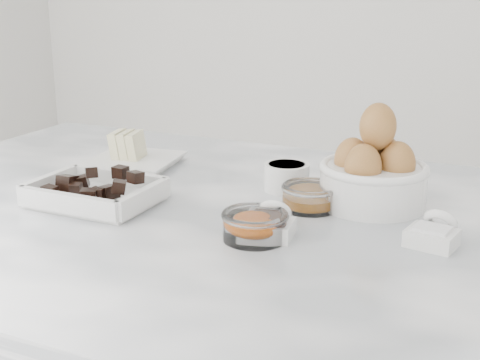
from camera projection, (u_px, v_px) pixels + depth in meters
name	position (u px, v px, depth m)	size (l,w,h in m)	color
marble_slab	(219.00, 223.00, 0.98)	(1.20, 0.80, 0.04)	white
chocolate_dish	(95.00, 190.00, 0.99)	(0.18, 0.14, 0.05)	white
butter_plate	(134.00, 154.00, 1.20)	(0.16, 0.16, 0.06)	white
sugar_ramekin	(287.00, 176.00, 1.05)	(0.07, 0.07, 0.04)	white
egg_bowl	(374.00, 173.00, 0.97)	(0.16, 0.16, 0.15)	white
honey_bowl	(310.00, 196.00, 0.97)	(0.09, 0.09, 0.04)	white
zest_bowl	(255.00, 224.00, 0.86)	(0.09, 0.09, 0.04)	white
vanilla_spoon	(271.00, 224.00, 0.87)	(0.07, 0.08, 0.05)	white
salt_spoon	(434.00, 233.00, 0.84)	(0.07, 0.08, 0.05)	white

